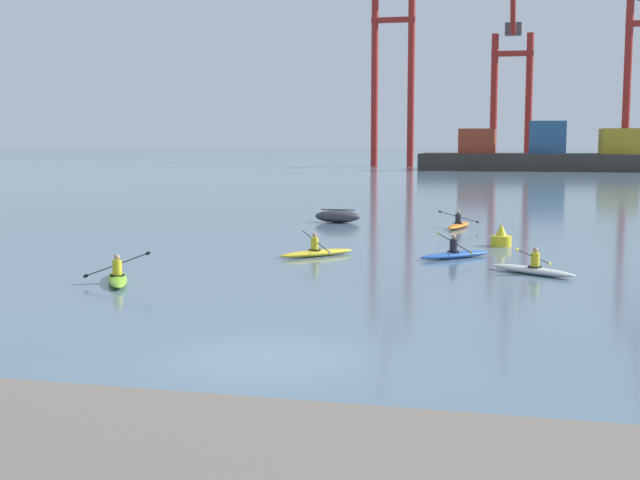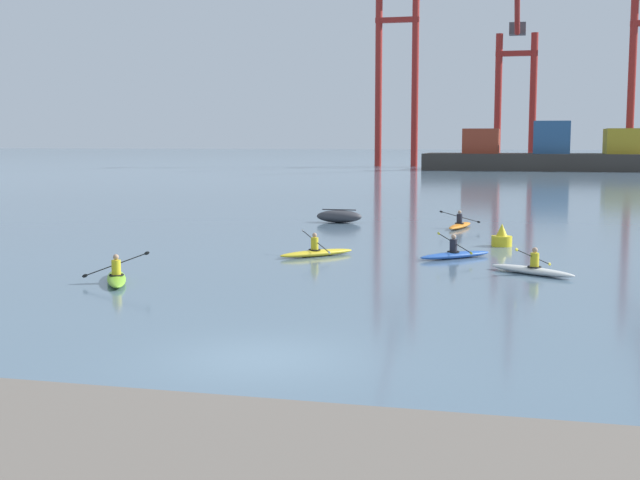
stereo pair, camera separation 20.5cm
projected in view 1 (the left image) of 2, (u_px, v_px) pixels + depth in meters
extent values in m
plane|color=slate|center=(267.00, 358.00, 18.25)|extent=(800.00, 800.00, 0.00)
cube|color=#38332D|center=(546.00, 162.00, 131.18)|extent=(38.30, 11.85, 2.55)
cube|color=#993823|center=(477.00, 141.00, 133.26)|extent=(5.36, 8.30, 3.80)
cube|color=#2D5684|center=(547.00, 137.00, 130.75)|extent=(5.36, 8.30, 4.93)
cube|color=#B29323|center=(619.00, 141.00, 128.36)|extent=(5.36, 8.30, 3.77)
cylinder|color=maroon|center=(375.00, 81.00, 148.92)|extent=(1.20, 1.20, 29.66)
cylinder|color=maroon|center=(411.00, 81.00, 147.44)|extent=(1.20, 1.20, 29.66)
cube|color=maroon|center=(393.00, 20.00, 146.97)|extent=(7.60, 0.90, 0.90)
cylinder|color=maroon|center=(494.00, 101.00, 147.03)|extent=(1.20, 1.20, 22.70)
cylinder|color=maroon|center=(529.00, 100.00, 145.67)|extent=(1.20, 1.20, 22.70)
cube|color=maroon|center=(512.00, 54.00, 145.42)|extent=(7.06, 0.90, 0.90)
cube|color=#47474C|center=(513.00, 29.00, 147.32)|extent=(2.80, 2.80, 2.00)
cylinder|color=maroon|center=(627.00, 84.00, 135.05)|extent=(1.20, 1.20, 26.83)
ellipsoid|color=#38383D|center=(338.00, 216.00, 48.11)|extent=(2.61, 1.12, 0.70)
cube|color=#38383D|center=(338.00, 210.00, 48.06)|extent=(1.95, 0.08, 0.06)
cylinder|color=yellow|center=(501.00, 241.00, 37.52)|extent=(0.90, 0.90, 0.45)
cone|color=yellow|center=(501.00, 230.00, 37.46)|extent=(0.49, 0.49, 0.55)
ellipsoid|color=#2856B2|center=(455.00, 255.00, 33.66)|extent=(2.87, 2.79, 0.26)
torus|color=black|center=(453.00, 252.00, 33.59)|extent=(0.69, 0.69, 0.05)
cylinder|color=#23232D|center=(453.00, 246.00, 33.57)|extent=(0.30, 0.30, 0.50)
sphere|color=tan|center=(454.00, 237.00, 33.52)|extent=(0.19, 0.19, 0.19)
cylinder|color=black|center=(455.00, 243.00, 33.58)|extent=(1.43, 1.49, 0.60)
ellipsoid|color=yellow|center=(439.00, 233.00, 34.41)|extent=(0.17, 0.17, 0.15)
ellipsoid|color=yellow|center=(471.00, 253.00, 32.74)|extent=(0.17, 0.17, 0.15)
ellipsoid|color=silver|center=(532.00, 270.00, 29.68)|extent=(3.14, 2.43, 0.26)
torus|color=black|center=(535.00, 267.00, 29.59)|extent=(0.68, 0.68, 0.05)
cylinder|color=gold|center=(535.00, 260.00, 29.56)|extent=(0.30, 0.30, 0.50)
sphere|color=tan|center=(535.00, 250.00, 29.52)|extent=(0.19, 0.19, 0.19)
cylinder|color=black|center=(534.00, 257.00, 29.58)|extent=(1.16, 1.66, 0.72)
ellipsoid|color=yellow|center=(517.00, 250.00, 28.89)|extent=(0.15, 0.19, 0.16)
ellipsoid|color=yellow|center=(550.00, 264.00, 30.28)|extent=(0.15, 0.19, 0.16)
ellipsoid|color=#7ABC2D|center=(117.00, 279.00, 27.86)|extent=(2.13, 3.28, 0.26)
torus|color=black|center=(117.00, 275.00, 27.75)|extent=(0.66, 0.66, 0.05)
cylinder|color=gold|center=(117.00, 268.00, 27.72)|extent=(0.30, 0.30, 0.50)
sphere|color=tan|center=(117.00, 257.00, 27.68)|extent=(0.19, 0.19, 0.19)
cylinder|color=black|center=(117.00, 265.00, 27.76)|extent=(1.78, 0.97, 0.71)
ellipsoid|color=black|center=(86.00, 276.00, 27.55)|extent=(0.20, 0.13, 0.16)
ellipsoid|color=black|center=(148.00, 253.00, 27.97)|extent=(0.20, 0.13, 0.16)
ellipsoid|color=orange|center=(459.00, 226.00, 45.15)|extent=(1.29, 3.45, 0.26)
torus|color=black|center=(458.00, 223.00, 45.04)|extent=(0.58, 0.58, 0.05)
cylinder|color=#23232D|center=(458.00, 219.00, 45.01)|extent=(0.30, 0.30, 0.50)
sphere|color=tan|center=(458.00, 212.00, 44.97)|extent=(0.19, 0.19, 0.19)
cylinder|color=black|center=(458.00, 217.00, 45.04)|extent=(2.02, 0.46, 0.50)
ellipsoid|color=black|center=(440.00, 212.00, 45.45)|extent=(0.20, 0.08, 0.15)
ellipsoid|color=black|center=(477.00, 222.00, 44.64)|extent=(0.20, 0.08, 0.15)
ellipsoid|color=yellow|center=(317.00, 253.00, 34.23)|extent=(2.78, 2.88, 0.26)
torus|color=black|center=(315.00, 250.00, 34.16)|extent=(0.69, 0.69, 0.05)
cylinder|color=gold|center=(315.00, 244.00, 34.13)|extent=(0.30, 0.30, 0.50)
sphere|color=tan|center=(315.00, 235.00, 34.09)|extent=(0.19, 0.19, 0.19)
cylinder|color=black|center=(316.00, 241.00, 34.14)|extent=(1.47, 1.40, 0.71)
ellipsoid|color=silver|center=(303.00, 231.00, 34.93)|extent=(0.18, 0.17, 0.16)
ellipsoid|color=silver|center=(329.00, 252.00, 33.35)|extent=(0.18, 0.17, 0.16)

